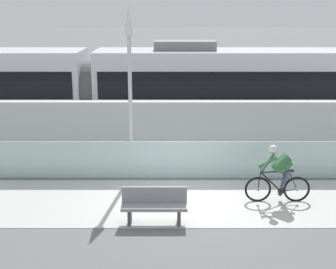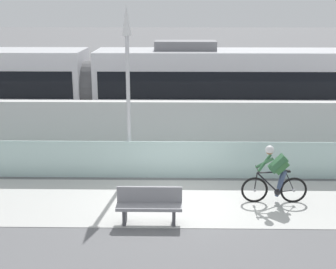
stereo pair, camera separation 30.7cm
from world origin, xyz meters
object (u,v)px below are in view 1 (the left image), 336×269
(cyclist_on_bike, at_px, (277,174))
(lamp_post_antenna, at_px, (128,70))
(tram, at_px, (88,89))
(bench, at_px, (153,205))

(cyclist_on_bike, xyz_separation_m, lamp_post_antenna, (-4.11, 2.15, 2.51))
(tram, xyz_separation_m, cyclist_on_bike, (6.09, -6.85, -1.11))
(lamp_post_antenna, bearing_deg, tram, 112.87)
(lamp_post_antenna, height_order, bench, lamp_post_antenna)
(tram, height_order, bench, tram)
(tram, xyz_separation_m, bench, (2.79, -8.14, -1.41))
(tram, distance_m, bench, 8.72)
(tram, relative_size, cyclist_on_bike, 12.75)
(bench, bearing_deg, lamp_post_antenna, 103.23)
(cyclist_on_bike, distance_m, bench, 3.55)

